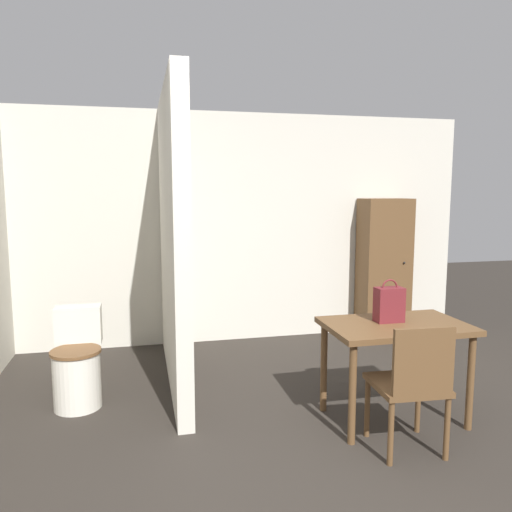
{
  "coord_description": "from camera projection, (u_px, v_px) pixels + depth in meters",
  "views": [
    {
      "loc": [
        -0.95,
        -2.13,
        1.67
      ],
      "look_at": [
        -0.11,
        1.44,
        1.18
      ],
      "focal_mm": 35.0,
      "sensor_mm": 36.0,
      "label": 1
    }
  ],
  "objects": [
    {
      "name": "partition_wall",
      "position": [
        173.0,
        239.0,
        4.28
      ],
      "size": [
        0.12,
        2.1,
        2.5
      ],
      "color": "beige",
      "rests_on": "ground_plane"
    },
    {
      "name": "wall_back",
      "position": [
        228.0,
        228.0,
        5.51
      ],
      "size": [
        5.46,
        0.12,
        2.5
      ],
      "color": "beige",
      "rests_on": "ground_plane"
    },
    {
      "name": "wooden_cabinet",
      "position": [
        384.0,
        268.0,
        5.72
      ],
      "size": [
        0.55,
        0.38,
        1.58
      ],
      "color": "brown",
      "rests_on": "ground_plane"
    },
    {
      "name": "dining_table",
      "position": [
        395.0,
        336.0,
        3.58
      ],
      "size": [
        1.0,
        0.64,
        0.72
      ],
      "color": "brown",
      "rests_on": "ground_plane"
    },
    {
      "name": "wooden_chair",
      "position": [
        412.0,
        382.0,
        3.13
      ],
      "size": [
        0.46,
        0.46,
        0.86
      ],
      "rotation": [
        0.0,
        0.0,
        -0.06
      ],
      "color": "brown",
      "rests_on": "ground_plane"
    },
    {
      "name": "handbag",
      "position": [
        389.0,
        304.0,
        3.6
      ],
      "size": [
        0.2,
        0.11,
        0.31
      ],
      "color": "maroon",
      "rests_on": "dining_table"
    },
    {
      "name": "toilet",
      "position": [
        77.0,
        365.0,
        3.88
      ],
      "size": [
        0.38,
        0.53,
        0.74
      ],
      "color": "silver",
      "rests_on": "ground_plane"
    }
  ]
}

